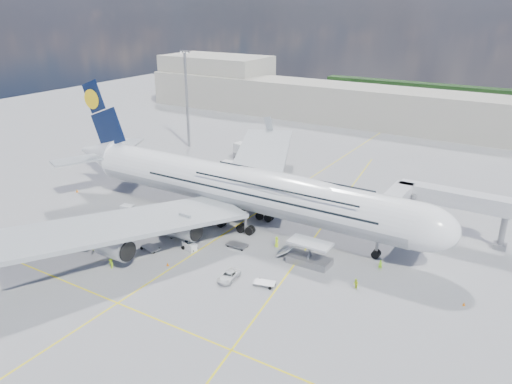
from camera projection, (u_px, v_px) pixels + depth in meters
The scene contains 31 objects.
ground at pixel (208, 244), 81.87m from camera, with size 300.00×300.00×0.00m, color gray.
taxi_line_main at pixel (208, 244), 81.87m from camera, with size 0.25×220.00×0.01m, color yellow.
taxi_line_cross at pixel (118, 303), 65.96m from camera, with size 120.00×0.25×0.01m, color yellow.
taxi_line_diag at pixel (312, 241), 82.99m from camera, with size 0.25×100.00×0.01m, color yellow.
airliner at pixel (242, 187), 87.24m from camera, with size 77.26×79.15×23.71m.
jet_bridge at pixel (430, 201), 81.51m from camera, with size 18.80×12.10×8.50m.
cargo_loader at pixel (309, 256), 75.51m from camera, with size 8.53×3.20×3.67m.
light_mast at pixel (187, 98), 132.48m from camera, with size 3.00×0.70×25.50m.
terminal at pixel (390, 109), 155.31m from camera, with size 180.00×16.00×12.00m, color #B2AD9E.
hangar at pixel (217, 80), 192.40m from camera, with size 40.00×22.00×18.00m, color #B2AD9E.
dolly_row_a at pixel (86, 241), 81.06m from camera, with size 3.06×2.43×1.71m.
dolly_row_b at pixel (168, 230), 84.59m from camera, with size 3.37×1.94×2.07m.
dolly_row_c at pixel (150, 248), 79.92m from camera, with size 3.56×2.52×0.47m.
dolly_back at pixel (128, 210), 92.69m from camera, with size 3.35×2.16×1.97m.
dolly_nose_far at pixel (265, 283), 69.99m from camera, with size 3.36×2.36×0.45m.
dolly_nose_near at pixel (237, 245), 80.85m from camera, with size 3.47×1.92×0.50m.
baggage_tug at pixel (190, 246), 79.89m from camera, with size 2.84×1.91×1.63m.
catering_truck_inner at pixel (234, 172), 110.06m from camera, with size 6.98×2.77×4.18m.
catering_truck_outer at pixel (247, 154), 123.48m from camera, with size 7.78×4.20×4.40m.
service_van at pixel (229, 276), 71.31m from camera, with size 1.98×4.29×1.19m, color white.
crew_nose at pixel (380, 265), 73.74m from camera, with size 0.59×0.39×1.63m, color #96EE19.
crew_loader at pixel (356, 284), 68.82m from camera, with size 0.79×0.62×1.63m, color #CCE918.
crew_wing at pixel (93, 245), 79.65m from camera, with size 1.01×0.42×1.73m, color #CBFF1A.
crew_van at pixel (277, 242), 80.69m from camera, with size 0.90×0.59×1.84m, color #C2F219.
crew_tug at pixel (111, 264), 74.24m from camera, with size 1.04×0.60×1.61m, color #A2E017.
cone_nose at pixel (464, 304), 65.36m from camera, with size 0.38×0.38×0.48m.
cone_wing_left_inner at pixel (246, 205), 96.91m from camera, with size 0.43×0.43×0.54m.
cone_wing_left_outer at pixel (246, 172), 115.55m from camera, with size 0.41×0.41×0.52m.
cone_wing_right_inner at pixel (168, 264), 75.18m from camera, with size 0.42×0.42×0.54m.
cone_wing_right_outer at pixel (59, 250), 79.47m from camera, with size 0.49×0.49×0.63m.
cone_tail at pixel (77, 191), 104.11m from camera, with size 0.50×0.50×0.64m.
Camera 1 is at (45.09, -58.39, 37.37)m, focal length 35.00 mm.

